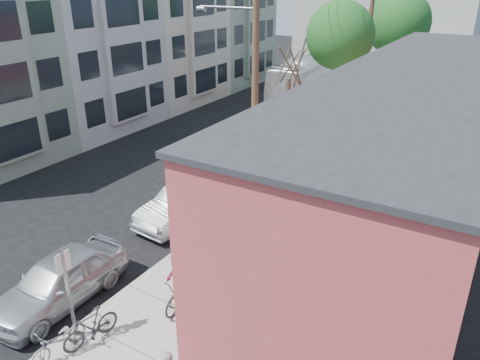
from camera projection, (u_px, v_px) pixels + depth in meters
The scene contains 25 objects.
ground at pixel (126, 244), 17.66m from camera, with size 120.00×120.00×0.00m, color black.
sidewalk at pixel (336, 168), 24.26m from camera, with size 4.50×58.00×0.15m, color #ABA89E.
cafe_building at pixel (413, 167), 16.02m from camera, with size 6.60×20.20×6.61m.
apartment_row at pixel (135, 49), 32.35m from camera, with size 6.30×32.00×9.00m.
end_cap_building at pixel (388, 7), 49.07m from camera, with size 18.00×8.00×12.00m, color #B2B1AC.
sign_post at pixel (67, 285), 12.36m from camera, with size 0.07×0.45×2.80m.
parking_meter_near at pixel (193, 222), 17.23m from camera, with size 0.14×0.14×1.24m.
parking_meter_far at pixel (289, 154), 23.62m from camera, with size 0.14×0.14×1.24m.
utility_pole_near at pixel (254, 81), 18.65m from camera, with size 3.57×0.28×10.00m.
utility_pole_far at pixel (368, 40), 30.55m from camera, with size 1.80×0.28×10.00m.
tree_bare at pixel (286, 133), 21.45m from camera, with size 0.24×0.24×5.00m.
tree_leafy_mid at pixel (340, 36), 24.85m from camera, with size 3.64×3.64×7.99m.
tree_leafy_far at pixel (398, 23), 34.86m from camera, with size 4.79×4.79×8.19m.
patio_chair_a at pixel (217, 331), 12.57m from camera, with size 0.50×0.50×0.88m, color #134625, non-canonical shape.
patron_green at pixel (252, 288), 13.77m from camera, with size 0.72×0.56×1.49m, color #28652D.
cyclist at pixel (184, 278), 13.86m from camera, with size 1.26×0.72×1.94m, color maroon.
cyclist_bike at pixel (184, 290), 14.05m from camera, with size 0.68×1.95×1.02m, color black.
parked_bike_a at pixel (90, 327), 12.62m from camera, with size 0.47×1.67×1.00m, color black.
parked_bike_b at pixel (59, 340), 12.23m from camera, with size 0.58×1.67×0.88m, color slate.
car_0 at pixel (59, 280), 14.30m from camera, with size 1.85×4.61×1.57m, color #ACB0B4.
car_1 at pixel (186, 202), 19.17m from camera, with size 1.65×4.73×1.56m, color #B7BDBF.
car_2 at pixel (243, 160), 23.59m from camera, with size 2.01×4.95×1.44m, color black.
car_3 at pixel (291, 127), 28.24m from camera, with size 2.72×5.89×1.64m, color gray.
car_4 at pixel (335, 106), 32.66m from camera, with size 1.78×5.10×1.68m, color #AFB3B7.
bus at pixel (311, 76), 38.19m from camera, with size 2.68×11.45×3.19m, color white.
Camera 1 is at (11.48, -10.77, 9.42)m, focal length 35.00 mm.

